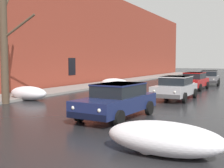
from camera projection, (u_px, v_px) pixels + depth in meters
left_sidewalk_slab at (63, 90)px, 23.07m from camera, size 3.01×80.00×0.15m
brick_townhouse_facade at (42, 29)px, 23.61m from camera, size 0.63×80.00×10.00m
snow_bank_near_corner_left at (115, 83)px, 26.06m from camera, size 2.62×1.22×0.80m
snow_bank_along_left_kerb at (165, 139)px, 7.19m from camera, size 3.01×1.31×0.84m
snow_bank_mid_block_left at (28, 93)px, 17.42m from camera, size 2.59×1.19×0.84m
bare_tree_second_along_sidewalk at (5, 33)px, 15.68m from camera, size 3.13×1.79×7.31m
sedan_darkblue_approaching_near_lane at (117, 100)px, 11.91m from camera, size 2.10×4.47×1.42m
sedan_silver_parked_kerbside_close at (175, 87)px, 17.72m from camera, size 2.06×4.29×1.42m
sedan_red_parked_kerbside_mid at (194, 80)px, 23.96m from camera, size 1.96×4.28×1.42m
sedan_grey_parked_far_down_block at (209, 77)px, 28.77m from camera, size 2.21×4.33×1.42m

